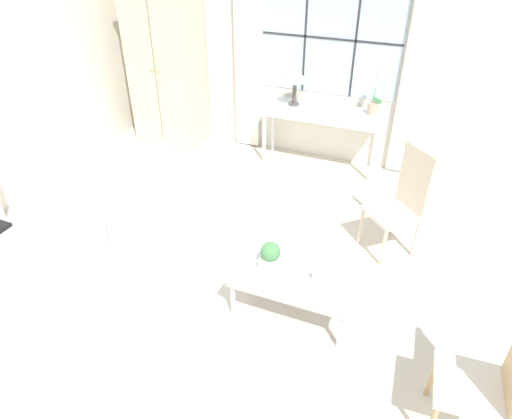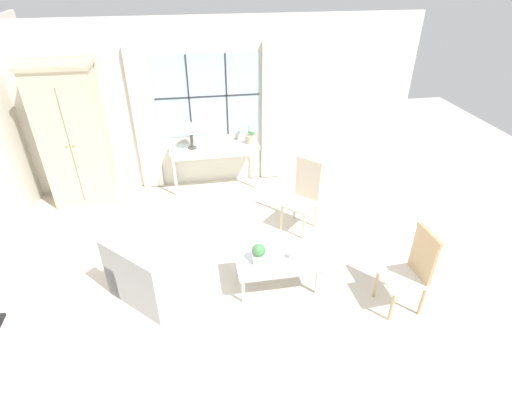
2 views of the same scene
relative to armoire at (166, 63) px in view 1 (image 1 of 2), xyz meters
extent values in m
plane|color=beige|center=(2.16, -2.68, -1.14)|extent=(14.00, 14.00, 0.00)
cube|color=silver|center=(2.16, 0.35, 0.26)|extent=(7.20, 0.06, 2.80)
cube|color=silver|center=(2.16, 0.31, 0.44)|extent=(1.73, 0.01, 1.35)
cube|color=#2D2D33|center=(1.85, 0.31, 0.44)|extent=(0.02, 0.02, 1.35)
cube|color=#2D2D33|center=(2.47, 0.31, 0.44)|extent=(0.02, 0.02, 1.35)
cube|color=#2D2D33|center=(2.16, 0.31, 0.44)|extent=(1.73, 0.02, 0.02)
cube|color=white|center=(1.09, 0.27, 0.08)|extent=(0.34, 0.06, 2.40)
cube|color=white|center=(3.24, 0.27, 0.08)|extent=(0.34, 0.06, 2.40)
cube|color=beige|center=(0.00, 0.00, -0.04)|extent=(0.93, 0.53, 2.20)
cube|color=gray|center=(0.00, -0.27, -0.08)|extent=(0.01, 0.01, 1.85)
sphere|color=#997F4C|center=(-0.05, -0.28, -0.04)|extent=(0.03, 0.03, 0.03)
sphere|color=#997F4C|center=(0.05, -0.28, -0.04)|extent=(0.03, 0.03, 0.03)
cube|color=silver|center=(2.21, 0.04, -0.35)|extent=(1.51, 0.43, 0.03)
cube|color=silver|center=(2.21, 0.04, -0.42)|extent=(1.45, 0.41, 0.10)
cylinder|color=silver|center=(1.49, -0.13, -0.75)|extent=(0.04, 0.04, 0.77)
cylinder|color=silver|center=(2.92, -0.13, -0.75)|extent=(0.04, 0.04, 0.77)
cylinder|color=silver|center=(1.49, 0.22, -0.75)|extent=(0.04, 0.04, 0.77)
cylinder|color=silver|center=(2.92, 0.22, -0.75)|extent=(0.04, 0.04, 0.77)
cylinder|color=#4C4742|center=(1.83, 0.03, -0.33)|extent=(0.14, 0.14, 0.02)
cylinder|color=#4C4742|center=(1.83, 0.03, -0.17)|extent=(0.05, 0.05, 0.28)
cone|color=beige|center=(1.83, 0.03, 0.05)|extent=(0.31, 0.31, 0.17)
cylinder|color=tan|center=(2.81, 0.08, -0.27)|extent=(0.13, 0.13, 0.14)
cylinder|color=#47844C|center=(2.81, 0.08, -0.01)|extent=(0.01, 0.01, 0.37)
cube|color=#47844C|center=(2.85, 0.08, -0.16)|extent=(0.12, 0.02, 0.08)
sphere|color=white|center=(2.79, 0.09, 0.00)|extent=(0.07, 0.07, 0.07)
sphere|color=white|center=(2.81, 0.09, 0.07)|extent=(0.07, 0.07, 0.07)
sphere|color=white|center=(2.83, 0.09, 0.14)|extent=(0.07, 0.07, 0.07)
cube|color=#B2B2B7|center=(1.28, -2.43, -0.91)|extent=(1.25, 1.25, 0.46)
cube|color=#B2B2B7|center=(1.04, -2.68, -0.50)|extent=(0.75, 0.76, 0.35)
cube|color=#B2B2B7|center=(1.03, -2.18, -0.84)|extent=(0.75, 0.75, 0.60)
cube|color=#B2B2B7|center=(1.53, -2.68, -0.84)|extent=(0.75, 0.75, 0.60)
cube|color=beige|center=(3.33, -1.45, -0.70)|extent=(0.62, 0.62, 0.03)
cube|color=beige|center=(3.47, -1.31, -0.39)|extent=(0.31, 0.31, 0.59)
cube|color=beige|center=(3.47, -1.31, -0.08)|extent=(0.33, 0.34, 0.05)
cylinder|color=beige|center=(3.33, -1.72, -0.93)|extent=(0.04, 0.04, 0.42)
cylinder|color=beige|center=(3.06, -1.44, -0.93)|extent=(0.04, 0.04, 0.42)
cylinder|color=beige|center=(3.60, -1.45, -0.93)|extent=(0.04, 0.04, 0.42)
cylinder|color=beige|center=(3.33, -1.18, -0.93)|extent=(0.04, 0.04, 0.42)
cube|color=white|center=(4.07, -3.20, -0.71)|extent=(0.46, 0.46, 0.03)
cylinder|color=tan|center=(3.87, -3.02, -0.93)|extent=(0.04, 0.04, 0.41)
cylinder|color=tan|center=(4.25, -3.00, -0.93)|extent=(0.04, 0.04, 0.41)
cube|color=silver|center=(2.73, -2.60, -0.74)|extent=(1.01, 0.58, 0.03)
cube|color=#B1B3B8|center=(2.73, -2.60, -0.77)|extent=(0.99, 0.57, 0.04)
cylinder|color=silver|center=(2.28, -2.84, -0.94)|extent=(0.04, 0.04, 0.39)
cylinder|color=silver|center=(3.19, -2.84, -0.94)|extent=(0.04, 0.04, 0.39)
cylinder|color=silver|center=(2.28, -2.36, -0.94)|extent=(0.04, 0.04, 0.39)
cylinder|color=silver|center=(3.19, -2.36, -0.94)|extent=(0.04, 0.04, 0.39)
cube|color=white|center=(2.51, -2.59, -0.68)|extent=(0.16, 0.16, 0.10)
sphere|color=#47844C|center=(2.51, -2.59, -0.57)|extent=(0.17, 0.17, 0.17)
cylinder|color=silver|center=(2.91, -2.62, -0.72)|extent=(0.10, 0.10, 0.01)
cylinder|color=white|center=(2.91, -2.62, -0.67)|extent=(0.07, 0.07, 0.08)
cylinder|color=black|center=(2.91, -2.62, -0.63)|extent=(0.00, 0.00, 0.01)
camera|label=1|loc=(3.49, -5.31, 1.78)|focal=32.00mm
camera|label=2|loc=(1.84, -6.29, 2.43)|focal=28.00mm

